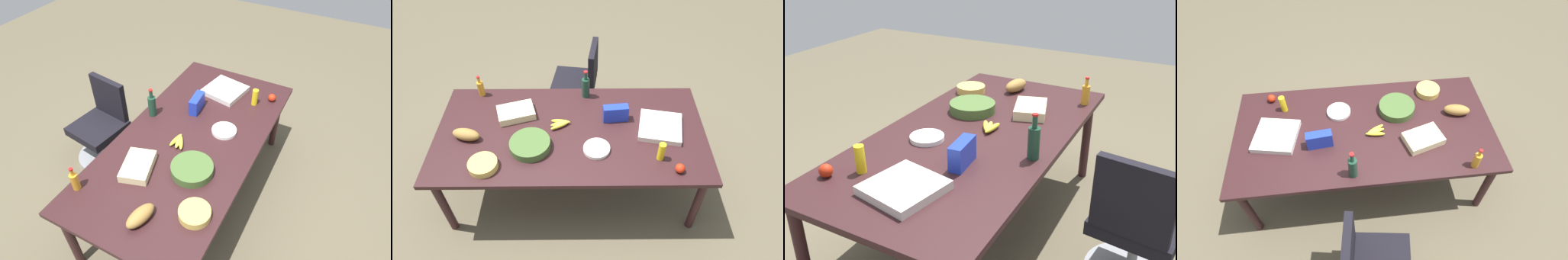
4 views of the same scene
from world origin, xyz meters
The scene contains 15 objects.
ground_plane centered at (0.00, 0.00, 0.00)m, with size 10.00×10.00×0.00m, color brown.
conference_table centered at (0.00, 0.00, 0.69)m, with size 2.33×1.16×0.75m.
office_chair centered at (-0.05, -1.09, 0.35)m, with size 0.56×0.56×0.91m.
mustard_bottle centered at (-0.73, 0.31, 0.83)m, with size 0.06×0.06×0.16m, color yellow.
wine_bottle centered at (-0.13, -0.47, 0.86)m, with size 0.08×0.08×0.29m.
chip_bag_blue centered at (-0.39, -0.14, 0.83)m, with size 0.22×0.08×0.15m, color #1D35B8.
sheet_cake centered at (0.49, -0.20, 0.79)m, with size 0.32×0.22×0.07m, color beige.
bread_loaf centered at (0.87, 0.09, 0.80)m, with size 0.24×0.11×0.10m, color olive.
chip_bowl centered at (0.67, 0.40, 0.78)m, with size 0.23×0.23×0.06m, color #D5B454.
banana_bunch centered at (0.09, -0.07, 0.78)m, with size 0.18×0.14×0.04m.
pizza_box centered at (-0.78, -0.02, 0.78)m, with size 0.36×0.36×0.05m, color silver.
dressing_bottle centered at (0.86, -0.50, 0.83)m, with size 0.07×0.07×0.21m.
paper_plate_stack centered at (-0.22, 0.22, 0.77)m, with size 0.22×0.22×0.03m, color white.
apple_red centered at (-0.86, 0.45, 0.79)m, with size 0.08×0.08×0.08m, color red.
salad_bowl centered at (0.33, 0.19, 0.79)m, with size 0.33×0.33×0.07m, color #425F2D.
Camera 3 is at (-2.28, -1.26, 2.00)m, focal length 40.32 mm.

